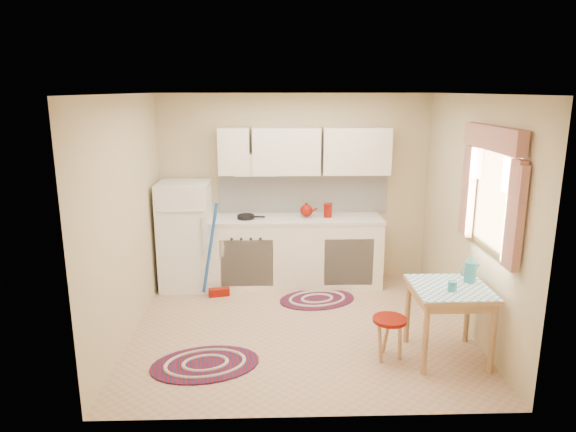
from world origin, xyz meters
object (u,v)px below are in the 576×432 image
object	(u,v)px
fridge	(186,236)
table	(448,322)
base_cabinets	(295,252)
stool	(389,338)

from	to	relation	value
fridge	table	xyz separation A→B (m)	(2.81, -1.94, -0.34)
base_cabinets	table	bearing A→B (deg)	-55.04
table	stool	xyz separation A→B (m)	(-0.57, -0.01, -0.15)
fridge	stool	distance (m)	3.01
fridge	table	bearing A→B (deg)	-34.53
table	stool	bearing A→B (deg)	-178.60
base_cabinets	table	world-z (taller)	base_cabinets
base_cabinets	stool	xyz separation A→B (m)	(0.82, -2.00, -0.23)
stool	fridge	bearing A→B (deg)	139.01
base_cabinets	table	xyz separation A→B (m)	(1.39, -1.99, -0.08)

